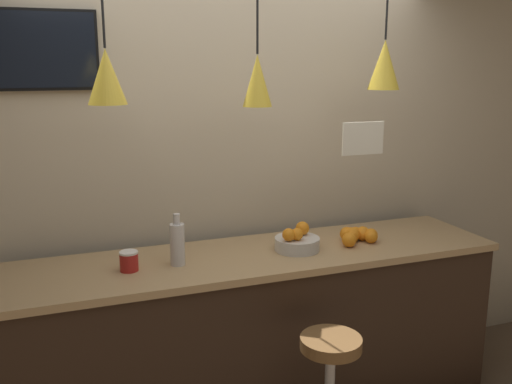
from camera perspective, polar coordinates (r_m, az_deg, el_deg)
name	(u,v)px	position (r m, az deg, el deg)	size (l,w,h in m)	color
back_wall	(230,160)	(3.47, -2.57, 3.26)	(8.00, 0.06, 2.90)	beige
service_counter	(256,335)	(3.37, 0.00, -14.14)	(2.79, 0.67, 0.99)	black
fruit_bowl	(297,241)	(3.23, 4.12, -4.95)	(0.25, 0.25, 0.15)	beige
orange_pile	(357,235)	(3.42, 10.06, -4.26)	(0.25, 0.20, 0.09)	orange
juice_bottle	(177,243)	(3.00, -7.87, -5.11)	(0.08, 0.08, 0.28)	silver
spread_jar	(129,261)	(2.98, -12.59, -6.76)	(0.10, 0.10, 0.10)	red
pendant_lamp_left	(106,76)	(2.81, -14.73, 11.19)	(0.19, 0.19, 0.97)	black
pendant_lamp_middle	(257,79)	(2.99, 0.14, 11.21)	(0.15, 0.15, 1.00)	black
pendant_lamp_right	(384,64)	(3.33, 12.71, 12.37)	(0.18, 0.18, 0.92)	black
mounted_tv	(21,50)	(3.21, -22.41, 13.01)	(0.76, 0.04, 0.41)	black
hanging_menu_board	(363,138)	(3.02, 10.66, 5.29)	(0.24, 0.01, 0.17)	white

